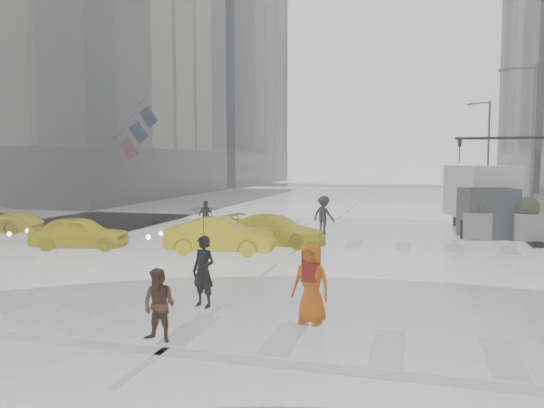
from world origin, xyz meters
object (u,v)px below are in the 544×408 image
(traffic_signal_pole, at_px, (531,167))
(taxi_front, at_px, (80,233))
(taxi_mid, at_px, (220,236))
(pedestrian_brown, at_px, (159,305))
(pedestrian_orange, at_px, (311,283))
(box_truck, at_px, (482,197))

(traffic_signal_pole, distance_m, taxi_front, 18.43)
(taxi_mid, bearing_deg, pedestrian_brown, -173.65)
(taxi_front, bearing_deg, pedestrian_brown, -150.64)
(pedestrian_orange, height_order, taxi_front, pedestrian_orange)
(pedestrian_brown, bearing_deg, taxi_mid, 109.29)
(box_truck, bearing_deg, taxi_front, -165.20)
(traffic_signal_pole, relative_size, taxi_mid, 1.12)
(taxi_mid, height_order, box_truck, box_truck)
(pedestrian_brown, xyz_separation_m, taxi_mid, (-2.26, 9.28, -0.05))
(traffic_signal_pole, bearing_deg, pedestrian_orange, -117.36)
(traffic_signal_pole, distance_m, box_truck, 3.66)
(pedestrian_brown, bearing_deg, taxi_front, 137.63)
(box_truck, bearing_deg, pedestrian_orange, -123.00)
(pedestrian_orange, height_order, taxi_mid, pedestrian_orange)
(taxi_mid, bearing_deg, taxi_front, 87.51)
(traffic_signal_pole, bearing_deg, pedestrian_brown, -122.11)
(taxi_mid, relative_size, box_truck, 0.67)
(taxi_front, distance_m, box_truck, 18.14)
(pedestrian_orange, distance_m, box_truck, 16.74)
(traffic_signal_pole, relative_size, pedestrian_orange, 2.59)
(taxi_front, distance_m, taxi_mid, 5.69)
(pedestrian_brown, bearing_deg, pedestrian_orange, 41.48)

